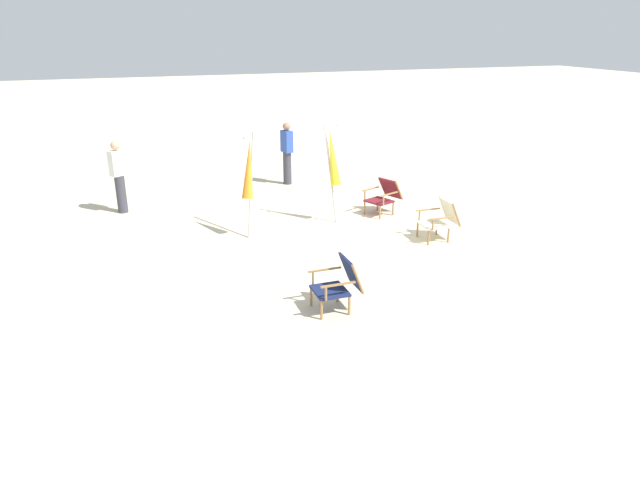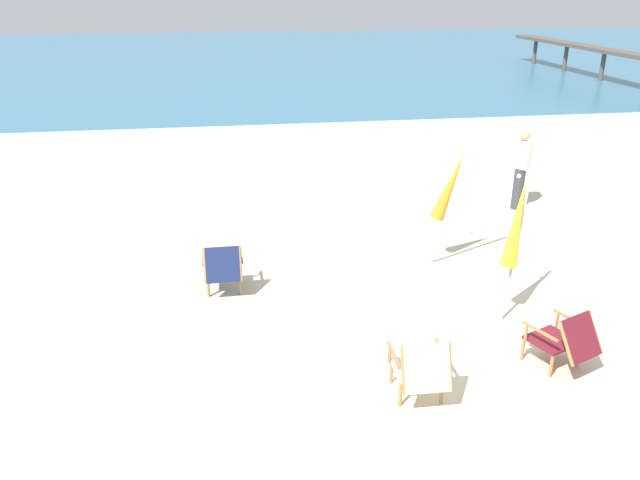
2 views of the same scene
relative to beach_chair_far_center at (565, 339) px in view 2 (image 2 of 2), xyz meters
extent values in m
plane|color=beige|center=(-1.03, 1.16, -0.42)|extent=(80.00, 80.00, 0.00)
cube|color=teal|center=(-1.03, 34.29, -0.37)|extent=(80.00, 40.00, 0.10)
cube|color=white|center=(-1.03, 13.99, -0.39)|extent=(80.00, 1.10, 0.06)
cube|color=maroon|center=(-0.06, 0.16, -0.10)|extent=(0.66, 0.64, 0.04)
cube|color=maroon|center=(0.08, -0.19, 0.12)|extent=(0.57, 0.46, 0.47)
cylinder|color=olive|center=(-0.36, 0.27, -0.26)|extent=(0.04, 0.04, 0.32)
cylinder|color=olive|center=(0.07, 0.45, -0.26)|extent=(0.04, 0.04, 0.32)
cylinder|color=olive|center=(-0.20, -0.13, -0.26)|extent=(0.04, 0.04, 0.32)
cylinder|color=olive|center=(0.23, 0.05, -0.26)|extent=(0.04, 0.04, 0.32)
cube|color=olive|center=(-0.32, 0.03, 0.12)|extent=(0.23, 0.50, 0.02)
cylinder|color=olive|center=(-0.39, 0.21, 0.01)|extent=(0.04, 0.04, 0.22)
cube|color=olive|center=(0.20, 0.24, 0.12)|extent=(0.23, 0.50, 0.02)
cylinder|color=olive|center=(0.13, 0.42, 0.01)|extent=(0.04, 0.04, 0.22)
cylinder|color=olive|center=(-0.16, -0.28, 0.12)|extent=(0.15, 0.29, 0.47)
cylinder|color=olive|center=(0.31, -0.09, 0.12)|extent=(0.15, 0.29, 0.47)
cube|color=#19234C|center=(-3.98, 2.79, -0.10)|extent=(0.52, 0.48, 0.04)
cube|color=#19234C|center=(-3.98, 2.46, 0.14)|extent=(0.49, 0.22, 0.50)
cylinder|color=olive|center=(-4.21, 3.01, -0.26)|extent=(0.04, 0.04, 0.32)
cylinder|color=olive|center=(-3.75, 3.01, -0.26)|extent=(0.04, 0.04, 0.32)
cylinder|color=olive|center=(-4.21, 2.57, -0.26)|extent=(0.04, 0.04, 0.32)
cylinder|color=olive|center=(-3.74, 2.57, -0.26)|extent=(0.04, 0.04, 0.32)
cube|color=olive|center=(-4.26, 2.77, 0.12)|extent=(0.04, 0.53, 0.02)
cylinder|color=olive|center=(-4.26, 2.96, 0.01)|extent=(0.04, 0.04, 0.22)
cube|color=olive|center=(-3.70, 2.77, 0.12)|extent=(0.04, 0.53, 0.02)
cylinder|color=olive|center=(-3.70, 2.96, 0.01)|extent=(0.04, 0.04, 0.22)
cylinder|color=olive|center=(-4.23, 2.45, 0.14)|extent=(0.04, 0.23, 0.50)
cylinder|color=olive|center=(-3.72, 2.46, 0.14)|extent=(0.04, 0.23, 0.50)
cube|color=beige|center=(-1.87, -0.17, -0.10)|extent=(0.53, 0.50, 0.04)
cube|color=beige|center=(-1.88, -0.52, 0.14)|extent=(0.50, 0.26, 0.49)
cylinder|color=olive|center=(-2.10, 0.05, -0.26)|extent=(0.04, 0.04, 0.32)
cylinder|color=olive|center=(-1.63, 0.04, -0.26)|extent=(0.04, 0.04, 0.32)
cylinder|color=olive|center=(-2.11, -0.38, -0.26)|extent=(0.04, 0.04, 0.32)
cylinder|color=olive|center=(-1.64, -0.40, -0.26)|extent=(0.04, 0.04, 0.32)
cube|color=olive|center=(-2.15, -0.18, 0.12)|extent=(0.05, 0.53, 0.02)
cylinder|color=olive|center=(-2.14, 0.00, 0.01)|extent=(0.04, 0.04, 0.22)
cube|color=olive|center=(-1.59, -0.20, 0.12)|extent=(0.05, 0.53, 0.02)
cylinder|color=olive|center=(-1.58, -0.01, 0.01)|extent=(0.04, 0.04, 0.22)
cylinder|color=olive|center=(-2.13, -0.51, 0.14)|extent=(0.05, 0.25, 0.49)
cylinder|color=olive|center=(-1.62, -0.53, 0.14)|extent=(0.05, 0.25, 0.49)
cylinder|color=#B7B2A8|center=(-0.26, 3.09, 0.58)|extent=(0.60, 0.36, 2.02)
cone|color=orange|center=(-0.36, 3.14, 0.93)|extent=(0.59, 0.46, 1.17)
sphere|color=#B7B2A8|center=(-0.54, 3.24, 1.58)|extent=(0.06, 0.06, 0.06)
cylinder|color=#B7B2A8|center=(-0.08, 1.32, 0.62)|extent=(0.32, 0.24, 2.08)
cone|color=yellow|center=(-0.12, 1.29, 0.98)|extent=(0.45, 0.40, 1.17)
sphere|color=#B7B2A8|center=(-0.21, 1.23, 1.65)|extent=(0.06, 0.06, 0.06)
cylinder|color=#383842|center=(2.05, 5.56, 0.01)|extent=(0.22, 0.22, 0.86)
cube|color=white|center=(2.05, 5.56, 0.72)|extent=(0.36, 0.39, 0.56)
sphere|color=tan|center=(2.05, 5.56, 1.11)|extent=(0.20, 0.20, 0.20)
cube|color=brown|center=(13.65, 23.00, 1.03)|extent=(0.90, 13.22, 0.16)
cylinder|color=brown|center=(13.65, 21.34, 0.31)|extent=(0.20, 0.20, 1.45)
cylinder|color=brown|center=(13.65, 24.65, 0.31)|extent=(0.20, 0.20, 1.45)
cylinder|color=brown|center=(13.65, 27.96, 0.31)|extent=(0.20, 0.20, 1.45)
camera|label=1|loc=(-11.10, 5.48, 3.58)|focal=32.00mm
camera|label=2|loc=(-3.87, -5.84, 3.92)|focal=35.00mm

